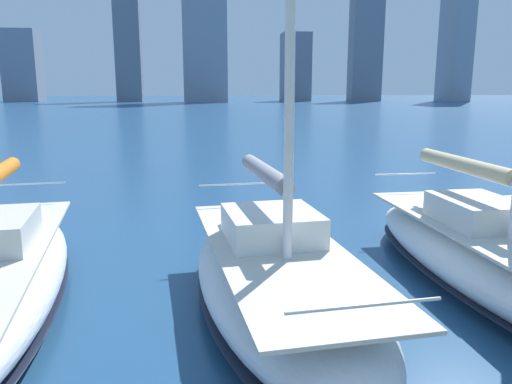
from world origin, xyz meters
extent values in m
cube|color=gray|center=(-78.71, -153.66, 26.59)|extent=(6.33, 11.92, 53.17)
cube|color=slate|center=(-51.46, -159.39, 19.12)|extent=(9.66, 6.58, 38.24)
cube|color=slate|center=(-29.45, -162.89, 10.74)|extent=(8.97, 9.40, 21.47)
cube|color=gray|center=(-0.24, -152.30, 24.40)|extent=(12.81, 9.32, 48.80)
cube|color=slate|center=(23.35, -161.83, 17.43)|extent=(7.74, 6.43, 34.86)
cube|color=gray|center=(56.56, -165.34, 10.93)|extent=(10.44, 8.65, 21.87)
ellipsoid|color=white|center=(-4.89, -7.48, 0.59)|extent=(2.68, 8.91, 1.18)
ellipsoid|color=black|center=(-4.89, -7.48, 0.27)|extent=(2.70, 8.95, 0.10)
cube|color=beige|center=(-4.89, -7.48, 1.21)|extent=(2.22, 7.83, 0.06)
cube|color=silver|center=(-4.87, -8.01, 1.52)|extent=(1.47, 2.00, 0.55)
cylinder|color=silver|center=(-4.85, -8.67, 2.29)|extent=(0.27, 3.71, 0.12)
cylinder|color=#C6B284|center=(-4.85, -8.67, 2.41)|extent=(0.46, 3.42, 0.32)
cylinder|color=silver|center=(-4.73, -11.45, 1.73)|extent=(1.74, 0.11, 0.04)
ellipsoid|color=silver|center=(-0.48, -6.73, 0.62)|extent=(3.59, 8.01, 1.23)
ellipsoid|color=black|center=(-0.48, -6.73, 0.28)|extent=(3.61, 8.05, 0.10)
cube|color=beige|center=(-0.48, -6.73, 1.26)|extent=(2.99, 7.03, 0.06)
cube|color=silver|center=(-0.43, -7.19, 1.57)|extent=(1.82, 1.88, 0.55)
cylinder|color=silver|center=(-0.36, -7.77, 2.34)|extent=(0.48, 3.25, 0.12)
cylinder|color=gray|center=(-0.36, -7.77, 2.46)|extent=(0.65, 3.01, 0.32)
cylinder|color=silver|center=(-0.88, -3.19, 1.78)|extent=(1.77, 0.24, 0.04)
cylinder|color=silver|center=(-0.09, -10.20, 1.78)|extent=(2.04, 0.27, 0.04)
cylinder|color=silver|center=(5.33, -11.40, 1.66)|extent=(1.91, 0.31, 0.04)
camera|label=1|loc=(0.79, 1.60, 4.04)|focal=35.00mm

